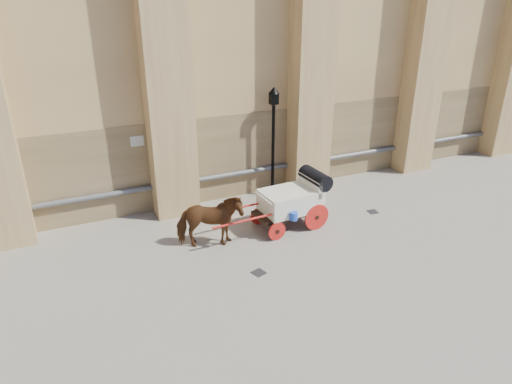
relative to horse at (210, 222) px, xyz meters
name	(u,v)px	position (x,y,z in m)	size (l,w,h in m)	color
ground	(247,257)	(0.72, -0.99, -0.79)	(90.00, 90.00, 0.00)	gray
horse	(210,222)	(0.00, 0.00, 0.00)	(0.86, 1.88, 1.59)	brown
carriage	(294,198)	(2.81, 0.16, 0.13)	(3.97, 1.46, 1.71)	black
street_lamp	(273,140)	(3.24, 2.50, 1.30)	(0.37, 0.37, 3.91)	black
drain_grate_near	(259,273)	(0.69, -1.84, -0.79)	(0.32, 0.32, 0.01)	black
drain_grate_far	(373,212)	(5.70, -0.13, -0.79)	(0.32, 0.32, 0.01)	black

